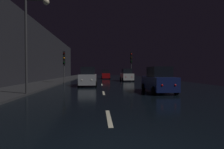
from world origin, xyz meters
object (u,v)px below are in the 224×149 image
Objects in this scene: car_approaching_headlights at (88,77)px; car_parked_right_near at (158,81)px; traffic_light_far_right at (131,60)px; car_parked_right_far at (127,75)px; traffic_light_far_left at (64,60)px; streetlamp_overhead at (33,31)px; car_distant_taillights at (106,75)px.

car_parked_right_near is at bearing 43.86° from car_approaching_headlights.
car_parked_right_far is at bearing -86.87° from traffic_light_far_right.
car_parked_right_far is (-0.80, -0.02, -2.67)m from traffic_light_far_right.
traffic_light_far_left is at bearing 42.65° from car_parked_right_near.
car_approaching_headlights is (3.37, 7.36, -3.56)m from streetlamp_overhead.
traffic_light_far_left is 1.06× the size of car_parked_right_far.
car_distant_taillights is (2.75, 17.19, -0.08)m from car_approaching_headlights.
streetlamp_overhead reaches higher than traffic_light_far_right.
traffic_light_far_left is 1.11× the size of car_distant_taillights.
traffic_light_far_left is 1.09× the size of car_parked_right_near.
streetlamp_overhead is 19.26m from car_parked_right_far.
traffic_light_far_right is 0.73× the size of streetlamp_overhead.
streetlamp_overhead is at bearing 96.11° from car_parked_right_near.
streetlamp_overhead reaches higher than car_approaching_headlights.
car_approaching_headlights is at bearing 145.92° from car_parked_right_far.
car_distant_taillights is 0.98× the size of car_parked_right_near.
car_parked_right_near is at bearing -0.97° from traffic_light_far_right.
car_parked_right_near is at bearing 6.11° from streetlamp_overhead.
traffic_light_far_right is at bearing -88.87° from car_parked_right_far.
car_distant_taillights is (-3.35, 8.18, -0.05)m from car_parked_right_far.
car_distant_taillights is at bearing 142.62° from traffic_light_far_left.
car_parked_right_near is (9.47, 1.01, -3.62)m from streetlamp_overhead.
traffic_light_far_right is at bearing 57.93° from streetlamp_overhead.
traffic_light_far_right is 1.21× the size of car_parked_right_near.
car_parked_right_near is (6.10, -6.35, -0.06)m from car_approaching_headlights.
traffic_light_far_left is 0.66× the size of streetlamp_overhead.
car_parked_right_near is (0.00, -15.36, -0.03)m from car_parked_right_far.
streetlamp_overhead is at bearing -9.78° from traffic_light_far_left.
streetlamp_overhead is 25.56m from car_distant_taillights.
car_parked_right_near reaches higher than car_distant_taillights.
car_parked_right_far is at bearing -157.75° from car_distant_taillights.
car_distant_taillights is at bearing 22.25° from car_parked_right_far.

